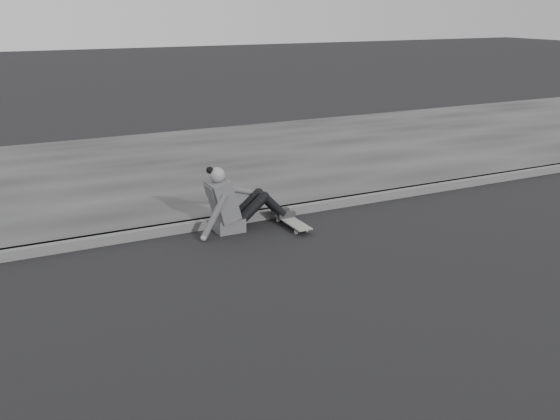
{
  "coord_description": "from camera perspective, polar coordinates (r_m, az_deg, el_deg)",
  "views": [
    {
      "loc": [
        -6.19,
        -4.76,
        2.78
      ],
      "look_at": [
        -3.08,
        1.45,
        0.5
      ],
      "focal_mm": 40.0,
      "sensor_mm": 36.0,
      "label": 1
    }
  ],
  "objects": [
    {
      "name": "seated_woman",
      "position": [
        8.04,
        -4.36,
        0.6
      ],
      "size": [
        1.38,
        0.46,
        0.88
      ],
      "color": "#4B4B4D",
      "rests_on": "ground"
    },
    {
      "name": "curb",
      "position": [
        9.98,
        13.01,
        1.87
      ],
      "size": [
        24.0,
        0.16,
        0.12
      ],
      "primitive_type": "cube",
      "color": "#535353",
      "rests_on": "ground"
    },
    {
      "name": "ground",
      "position": [
        8.29,
        24.26,
        -3.1
      ],
      "size": [
        80.0,
        80.0,
        0.0
      ],
      "primitive_type": "plane",
      "color": "black",
      "rests_on": "ground"
    },
    {
      "name": "sidewalk",
      "position": [
        12.37,
        4.16,
        5.41
      ],
      "size": [
        24.0,
        6.0,
        0.12
      ],
      "primitive_type": "cube",
      "color": "#353535",
      "rests_on": "ground"
    },
    {
      "name": "skateboard",
      "position": [
        8.21,
        1.09,
        -1.1
      ],
      "size": [
        0.2,
        0.78,
        0.09
      ],
      "color": "#989893",
      "rests_on": "ground"
    }
  ]
}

